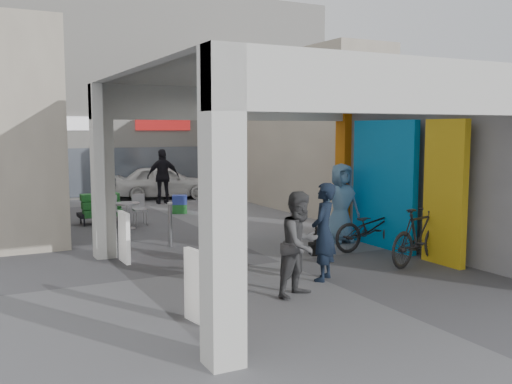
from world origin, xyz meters
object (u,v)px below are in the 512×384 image
man_with_dog (324,232)px  man_crates (163,177)px  bicycle_front (372,227)px  produce_stand (101,212)px  border_collie (317,243)px  white_van (164,182)px  bicycle_rear (419,236)px  man_back_turned (300,244)px  cafe_set (121,217)px  man_elderly (341,203)px

man_with_dog → man_crates: bearing=-134.8°
bicycle_front → produce_stand: bearing=36.0°
border_collie → white_van: 10.80m
produce_stand → border_collie: produce_stand is taller
produce_stand → man_crates: 4.35m
bicycle_front → bicycle_rear: bicycle_rear is taller
man_back_turned → bicycle_rear: size_ratio=0.90×
border_collie → bicycle_rear: size_ratio=0.34×
border_collie → cafe_set: bearing=138.7°
produce_stand → bicycle_rear: bearing=-36.9°
cafe_set → bicycle_front: bearing=-51.8°
man_elderly → white_van: (-1.04, 9.89, -0.29)m
cafe_set → man_elderly: size_ratio=0.75×
produce_stand → man_with_dog: (2.15, -7.76, 0.53)m
border_collie → man_crates: (-0.31, 9.32, 0.70)m
produce_stand → man_with_dog: man_with_dog is taller
produce_stand → bicycle_rear: 8.84m
produce_stand → man_back_turned: size_ratio=0.75×
man_with_dog → bicycle_rear: size_ratio=0.92×
bicycle_front → white_van: size_ratio=0.51×
cafe_set → man_with_dog: size_ratio=0.81×
cafe_set → bicycle_front: 6.70m
man_with_dog → man_elderly: size_ratio=0.93×
man_crates → bicycle_front: (1.63, -9.42, -0.46)m
cafe_set → man_back_turned: size_ratio=0.83×
man_elderly → man_with_dog: bearing=-129.6°
bicycle_rear → man_with_dog: bearing=77.5°
man_with_dog → white_van: bearing=-136.7°
man_back_turned → white_van: man_back_turned is taller
man_crates → bicycle_rear: size_ratio=1.03×
man_crates → man_with_dog: bearing=90.7°
border_collie → man_back_turned: 3.00m
man_with_dog → man_crates: man_crates is taller
cafe_set → bicycle_rear: size_ratio=0.74×
bicycle_front → white_van: white_van is taller
bicycle_front → bicycle_rear: 1.44m
bicycle_rear → white_van: white_van is taller
cafe_set → bicycle_front: (4.14, -5.27, 0.20)m
man_crates → bicycle_rear: (1.63, -10.86, -0.40)m
cafe_set → border_collie: size_ratio=2.15×
man_crates → bicycle_front: bearing=104.0°
produce_stand → white_van: white_van is taller
cafe_set → man_back_turned: man_back_turned is taller
man_elderly → bicycle_front: (0.09, -1.00, -0.42)m
man_back_turned → man_elderly: man_elderly is taller
man_with_dog → man_crates: (0.67, 11.00, 0.10)m
man_with_dog → man_elderly: man_elderly is taller
white_van → bicycle_rear: bearing=-159.6°
bicycle_front → cafe_set: bearing=38.3°
bicycle_front → bicycle_rear: size_ratio=1.02×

